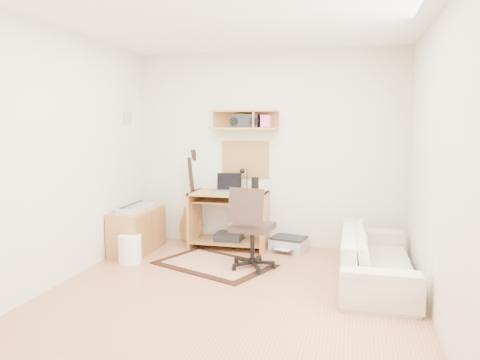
% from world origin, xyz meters
% --- Properties ---
extents(floor, '(3.60, 4.00, 0.01)m').
position_xyz_m(floor, '(0.00, 0.00, -0.01)').
color(floor, '#C27950').
rests_on(floor, ground).
extents(ceiling, '(3.60, 4.00, 0.01)m').
position_xyz_m(ceiling, '(0.00, 0.00, 2.60)').
color(ceiling, white).
rests_on(ceiling, ground).
extents(back_wall, '(3.60, 0.01, 2.60)m').
position_xyz_m(back_wall, '(0.00, 2.00, 1.30)').
color(back_wall, beige).
rests_on(back_wall, ground).
extents(left_wall, '(0.01, 4.00, 2.60)m').
position_xyz_m(left_wall, '(-1.80, 0.00, 1.30)').
color(left_wall, beige).
rests_on(left_wall, ground).
extents(right_wall, '(0.01, 4.00, 2.60)m').
position_xyz_m(right_wall, '(1.80, 0.00, 1.30)').
color(right_wall, beige).
rests_on(right_wall, ground).
extents(wall_shelf, '(0.90, 0.25, 0.26)m').
position_xyz_m(wall_shelf, '(-0.30, 1.88, 1.70)').
color(wall_shelf, '#B77C40').
rests_on(wall_shelf, back_wall).
extents(cork_board, '(0.64, 0.03, 0.49)m').
position_xyz_m(cork_board, '(-0.30, 1.98, 1.17)').
color(cork_board, '#A78253').
rests_on(cork_board, back_wall).
extents(wall_photo, '(0.02, 0.20, 0.15)m').
position_xyz_m(wall_photo, '(-1.79, 1.50, 1.72)').
color(wall_photo, '#4C8CBF').
rests_on(wall_photo, left_wall).
extents(desk, '(1.00, 0.55, 0.75)m').
position_xyz_m(desk, '(-0.47, 1.73, 0.38)').
color(desk, '#B77C40').
rests_on(desk, floor).
extents(laptop, '(0.38, 0.38, 0.25)m').
position_xyz_m(laptop, '(-0.46, 1.71, 0.87)').
color(laptop, silver).
rests_on(laptop, desk).
extents(speaker, '(0.10, 0.10, 0.21)m').
position_xyz_m(speaker, '(-0.10, 1.68, 0.86)').
color(speaker, black).
rests_on(speaker, desk).
extents(desk_lamp, '(0.10, 0.10, 0.31)m').
position_xyz_m(desk_lamp, '(-0.25, 1.87, 0.90)').
color(desk_lamp, black).
rests_on(desk_lamp, desk).
extents(pencil_cup, '(0.06, 0.06, 0.09)m').
position_xyz_m(pencil_cup, '(-0.14, 1.83, 0.80)').
color(pencil_cup, '#325497').
rests_on(pencil_cup, desk).
extents(boombox, '(0.35, 0.16, 0.18)m').
position_xyz_m(boombox, '(-0.28, 1.87, 1.68)').
color(boombox, black).
rests_on(boombox, wall_shelf).
extents(rug, '(1.53, 1.30, 0.02)m').
position_xyz_m(rug, '(-0.44, 0.95, 0.01)').
color(rug, beige).
rests_on(rug, floor).
extents(task_chair, '(0.56, 0.56, 0.96)m').
position_xyz_m(task_chair, '(0.03, 0.93, 0.48)').
color(task_chair, '#34241F').
rests_on(task_chair, floor).
extents(cabinet, '(0.40, 0.90, 0.55)m').
position_xyz_m(cabinet, '(-1.58, 1.28, 0.28)').
color(cabinet, '#B77C40').
rests_on(cabinet, floor).
extents(music_keyboard, '(0.22, 0.70, 0.06)m').
position_xyz_m(music_keyboard, '(-1.58, 1.28, 0.58)').
color(music_keyboard, '#B2B5BA').
rests_on(music_keyboard, cabinet).
extents(guitar, '(0.38, 0.27, 1.30)m').
position_xyz_m(guitar, '(-1.05, 1.86, 0.65)').
color(guitar, '#A86A33').
rests_on(guitar, floor).
extents(waste_basket, '(0.31, 0.31, 0.33)m').
position_xyz_m(waste_basket, '(-1.44, 0.80, 0.16)').
color(waste_basket, white).
rests_on(waste_basket, floor).
extents(printer, '(0.51, 0.44, 0.17)m').
position_xyz_m(printer, '(0.33, 1.80, 0.09)').
color(printer, '#A5A8AA').
rests_on(printer, floor).
extents(sofa, '(0.54, 1.83, 0.72)m').
position_xyz_m(sofa, '(1.38, 0.79, 0.36)').
color(sofa, beige).
rests_on(sofa, floor).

